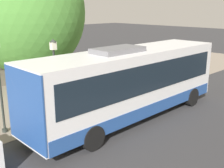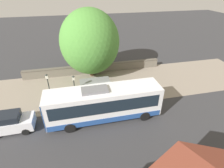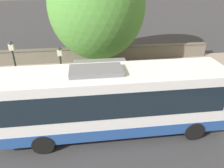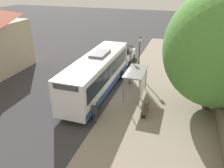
{
  "view_description": "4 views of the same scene",
  "coord_description": "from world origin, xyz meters",
  "px_view_note": "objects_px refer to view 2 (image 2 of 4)",
  "views": [
    {
      "loc": [
        10.3,
        -10.01,
        5.3
      ],
      "look_at": [
        -0.27,
        0.3,
        1.23
      ],
      "focal_mm": 45.0,
      "sensor_mm": 36.0,
      "label": 1
    },
    {
      "loc": [
        14.88,
        -2.59,
        12.01
      ],
      "look_at": [
        -0.61,
        0.93,
        2.48
      ],
      "focal_mm": 28.0,
      "sensor_mm": 36.0,
      "label": 2
    },
    {
      "loc": [
        10.7,
        -1.64,
        7.45
      ],
      "look_at": [
        -1.16,
        -0.09,
        1.26
      ],
      "focal_mm": 35.0,
      "sensor_mm": 36.0,
      "label": 3
    },
    {
      "loc": [
        -5.21,
        16.12,
        9.46
      ],
      "look_at": [
        0.16,
        -0.09,
        1.18
      ],
      "focal_mm": 35.0,
      "sensor_mm": 36.0,
      "label": 4
    }
  ],
  "objects_px": {
    "bus_shelter": "(95,83)",
    "bench": "(115,86)",
    "parked_car_behind_bus": "(10,123)",
    "bus": "(104,103)",
    "street_lamp_far": "(49,89)",
    "pedestrian": "(142,95)",
    "shade_tree": "(90,42)",
    "street_lamp_near": "(75,89)"
  },
  "relations": [
    {
      "from": "pedestrian",
      "to": "shade_tree",
      "type": "distance_m",
      "value": 9.83
    },
    {
      "from": "street_lamp_near",
      "to": "street_lamp_far",
      "type": "distance_m",
      "value": 2.52
    },
    {
      "from": "street_lamp_near",
      "to": "parked_car_behind_bus",
      "type": "xyz_separation_m",
      "value": [
        2.18,
        -6.01,
        -1.4
      ]
    },
    {
      "from": "bench",
      "to": "shade_tree",
      "type": "bearing_deg",
      "value": -152.56
    },
    {
      "from": "bus_shelter",
      "to": "bench",
      "type": "height_order",
      "value": "bus_shelter"
    },
    {
      "from": "parked_car_behind_bus",
      "to": "bench",
      "type": "bearing_deg",
      "value": 113.17
    },
    {
      "from": "parked_car_behind_bus",
      "to": "shade_tree",
      "type": "bearing_deg",
      "value": 136.81
    },
    {
      "from": "bench",
      "to": "street_lamp_far",
      "type": "xyz_separation_m",
      "value": [
        2.16,
        -7.33,
        2.02
      ]
    },
    {
      "from": "pedestrian",
      "to": "street_lamp_near",
      "type": "distance_m",
      "value": 7.31
    },
    {
      "from": "bus",
      "to": "parked_car_behind_bus",
      "type": "bearing_deg",
      "value": -91.42
    },
    {
      "from": "shade_tree",
      "to": "parked_car_behind_bus",
      "type": "relative_size",
      "value": 2.27
    },
    {
      "from": "bus_shelter",
      "to": "parked_car_behind_bus",
      "type": "bearing_deg",
      "value": -67.85
    },
    {
      "from": "street_lamp_near",
      "to": "parked_car_behind_bus",
      "type": "bearing_deg",
      "value": -70.05
    },
    {
      "from": "street_lamp_far",
      "to": "street_lamp_near",
      "type": "bearing_deg",
      "value": 83.09
    },
    {
      "from": "bus",
      "to": "bus_shelter",
      "type": "distance_m",
      "value": 3.6
    },
    {
      "from": "bus_shelter",
      "to": "parked_car_behind_bus",
      "type": "relative_size",
      "value": 0.81
    },
    {
      "from": "bus_shelter",
      "to": "pedestrian",
      "type": "bearing_deg",
      "value": 67.84
    },
    {
      "from": "bus",
      "to": "parked_car_behind_bus",
      "type": "relative_size",
      "value": 2.68
    },
    {
      "from": "bus",
      "to": "bench",
      "type": "distance_m",
      "value": 5.52
    },
    {
      "from": "bus",
      "to": "bus_shelter",
      "type": "relative_size",
      "value": 3.29
    },
    {
      "from": "street_lamp_near",
      "to": "street_lamp_far",
      "type": "height_order",
      "value": "street_lamp_far"
    },
    {
      "from": "shade_tree",
      "to": "bus",
      "type": "bearing_deg",
      "value": 0.43
    },
    {
      "from": "pedestrian",
      "to": "parked_car_behind_bus",
      "type": "xyz_separation_m",
      "value": [
        1.37,
        -13.16,
        -0.09
      ]
    },
    {
      "from": "bus",
      "to": "shade_tree",
      "type": "bearing_deg",
      "value": -179.57
    },
    {
      "from": "bus",
      "to": "street_lamp_near",
      "type": "height_order",
      "value": "street_lamp_near"
    },
    {
      "from": "street_lamp_far",
      "to": "parked_car_behind_bus",
      "type": "xyz_separation_m",
      "value": [
        2.49,
        -3.52,
        -1.57
      ]
    },
    {
      "from": "pedestrian",
      "to": "shade_tree",
      "type": "relative_size",
      "value": 0.19
    },
    {
      "from": "shade_tree",
      "to": "pedestrian",
      "type": "bearing_deg",
      "value": 30.91
    },
    {
      "from": "bus_shelter",
      "to": "bench",
      "type": "relative_size",
      "value": 2.02
    },
    {
      "from": "bus",
      "to": "parked_car_behind_bus",
      "type": "distance_m",
      "value": 8.66
    },
    {
      "from": "bench",
      "to": "bus",
      "type": "bearing_deg",
      "value": -24.79
    },
    {
      "from": "bus",
      "to": "parked_car_behind_bus",
      "type": "xyz_separation_m",
      "value": [
        -0.21,
        -8.61,
        -0.92
      ]
    },
    {
      "from": "parked_car_behind_bus",
      "to": "street_lamp_near",
      "type": "bearing_deg",
      "value": 109.95
    },
    {
      "from": "pedestrian",
      "to": "bench",
      "type": "distance_m",
      "value": 4.04
    },
    {
      "from": "bus_shelter",
      "to": "shade_tree",
      "type": "relative_size",
      "value": 0.36
    },
    {
      "from": "street_lamp_far",
      "to": "bench",
      "type": "bearing_deg",
      "value": 106.4
    },
    {
      "from": "bus_shelter",
      "to": "shade_tree",
      "type": "bearing_deg",
      "value": 177.3
    },
    {
      "from": "pedestrian",
      "to": "shade_tree",
      "type": "bearing_deg",
      "value": -149.09
    },
    {
      "from": "bus",
      "to": "pedestrian",
      "type": "height_order",
      "value": "bus"
    },
    {
      "from": "street_lamp_near",
      "to": "parked_car_behind_bus",
      "type": "distance_m",
      "value": 6.55
    },
    {
      "from": "bus",
      "to": "bus_shelter",
      "type": "xyz_separation_m",
      "value": [
        -3.58,
        -0.34,
        0.15
      ]
    },
    {
      "from": "bench",
      "to": "parked_car_behind_bus",
      "type": "relative_size",
      "value": 0.4
    }
  ]
}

